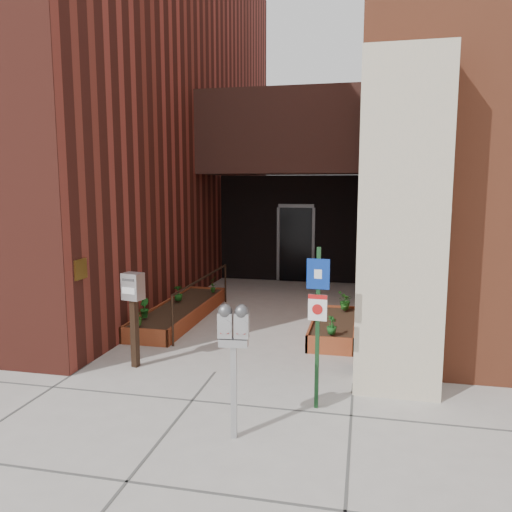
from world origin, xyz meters
The scene contains 15 objects.
ground centered at (0.00, 0.00, 0.00)m, with size 80.00×80.00×0.00m, color #9E9991.
architecture centered at (-0.18, 6.89, 4.98)m, with size 20.00×14.60×10.00m.
planter_left centered at (-1.55, 2.70, 0.13)m, with size 0.90×3.60×0.30m.
planter_right centered at (1.60, 2.20, 0.13)m, with size 0.80×2.20×0.30m.
handrail centered at (-1.05, 2.65, 0.75)m, with size 0.04×3.34×0.90m.
parking_meter centered at (0.77, -1.79, 1.15)m, with size 0.34×0.17×1.49m.
sign_post centered at (1.57, -0.87, 1.23)m, with size 0.27×0.07×2.00m.
payment_dropbox centered at (-1.24, -0.03, 1.04)m, with size 0.33×0.27×1.44m.
shrub_left_a centered at (-1.74, 1.10, 0.46)m, with size 0.29×0.29×0.32m, color #245819.
shrub_left_b centered at (-1.85, 1.61, 0.48)m, with size 0.20×0.20×0.36m, color #195919.
shrub_left_c centered at (-1.72, 3.02, 0.46)m, with size 0.18×0.18×0.33m, color #1A5117.
shrub_left_d centered at (-1.25, 3.96, 0.49)m, with size 0.20×0.20×0.37m, color #1F5B1A.
shrub_right_a centered at (1.61, 1.30, 0.45)m, with size 0.17×0.17×0.30m, color #18541B.
shrub_right_b centered at (1.77, 2.93, 0.47)m, with size 0.18×0.18×0.34m, color #245A19.
shrub_right_c centered at (1.76, 3.02, 0.47)m, with size 0.31×0.31×0.35m, color #1C5A19.
Camera 1 is at (2.09, -6.73, 2.73)m, focal length 35.00 mm.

